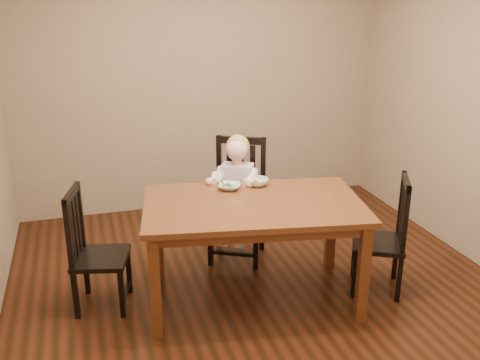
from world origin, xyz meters
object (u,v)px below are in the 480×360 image
object	(u,v)px
dining_table	(253,214)
chair_child	(238,202)
chair_right	(385,237)
bowl_veg	(257,182)
chair_left	(94,252)
toddler	(237,187)
bowl_peas	(230,187)

from	to	relation	value
dining_table	chair_child	bearing A→B (deg)	82.10
chair_right	bowl_veg	world-z (taller)	chair_right
chair_left	chair_right	world-z (taller)	chair_right
chair_left	toddler	distance (m)	1.36
toddler	bowl_veg	xyz separation A→B (m)	(0.07, -0.36, 0.16)
chair_child	bowl_veg	bearing A→B (deg)	123.00
chair_right	bowl_peas	xyz separation A→B (m)	(-1.14, 0.49, 0.38)
dining_table	toddler	distance (m)	0.70
dining_table	toddler	xyz separation A→B (m)	(0.08, 0.70, -0.04)
dining_table	chair_right	bearing A→B (deg)	-9.16
chair_left	toddler	bearing A→B (deg)	123.91
chair_right	toddler	bearing A→B (deg)	75.91
chair_left	bowl_peas	xyz separation A→B (m)	(1.08, 0.07, 0.38)
toddler	dining_table	bearing A→B (deg)	110.83
chair_left	dining_table	bearing A→B (deg)	92.29
chair_right	bowl_veg	bearing A→B (deg)	88.22
chair_right	bowl_peas	distance (m)	1.30
bowl_veg	chair_left	bearing A→B (deg)	-175.77
dining_table	bowl_peas	size ratio (longest dim) A/B	10.19
dining_table	chair_left	bearing A→B (deg)	168.23
chair_child	chair_right	distance (m)	1.31
chair_child	chair_left	world-z (taller)	chair_child
chair_left	toddler	world-z (taller)	toddler
dining_table	chair_right	distance (m)	1.09
dining_table	toddler	world-z (taller)	toddler
dining_table	chair_child	distance (m)	0.78
chair_child	bowl_veg	size ratio (longest dim) A/B	6.04
chair_left	bowl_veg	size ratio (longest dim) A/B	5.29
dining_table	chair_right	size ratio (longest dim) A/B	1.85
chair_right	toddler	size ratio (longest dim) A/B	1.56
chair_child	toddler	size ratio (longest dim) A/B	1.76
toddler	chair_right	bearing A→B (deg)	165.28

